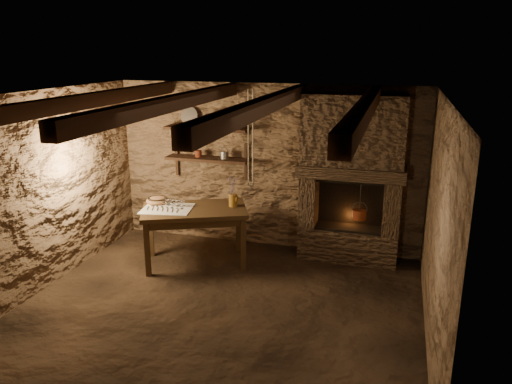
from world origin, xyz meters
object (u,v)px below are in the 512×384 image
(work_table, at_px, (195,234))
(iron_stockpot, at_px, (213,122))
(stoneware_jug, at_px, (233,194))
(wooden_bowl, at_px, (158,201))
(red_pot, at_px, (359,214))

(work_table, relative_size, iron_stockpot, 7.20)
(stoneware_jug, relative_size, iron_stockpot, 1.82)
(wooden_bowl, height_order, red_pot, red_pot)
(stoneware_jug, xyz_separation_m, red_pot, (1.66, 0.44, -0.27))
(wooden_bowl, xyz_separation_m, iron_stockpot, (0.57, 0.72, 1.02))
(stoneware_jug, bearing_deg, red_pot, -10.12)
(work_table, distance_m, red_pot, 2.26)
(work_table, distance_m, stoneware_jug, 0.75)
(iron_stockpot, relative_size, red_pot, 0.41)
(work_table, distance_m, iron_stockpot, 1.63)
(work_table, height_order, wooden_bowl, wooden_bowl)
(iron_stockpot, height_order, red_pot, iron_stockpot)
(work_table, relative_size, red_pot, 2.94)
(work_table, height_order, stoneware_jug, stoneware_jug)
(work_table, xyz_separation_m, red_pot, (2.14, 0.67, 0.27))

